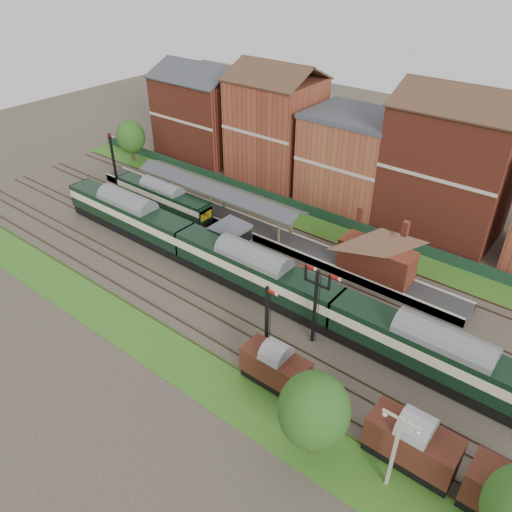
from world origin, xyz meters
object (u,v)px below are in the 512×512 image
Objects in this scene: platform_railcar at (163,197)px; goods_van_a at (276,367)px; signal_box at (231,236)px; semaphore_bracket at (316,302)px; dmu_train at (254,271)px.

goods_van_a is (30.41, -15.50, -0.16)m from platform_railcar.
signal_box is 19.78m from goods_van_a.
semaphore_bracket is (15.04, -5.75, 1.44)m from signal_box.
semaphore_bracket is 7.03m from goods_van_a.
signal_box is at bearing 159.08° from semaphore_bracket.
dmu_train is 3.75× the size of platform_railcar.
dmu_train is 10.31× the size of goods_van_a.
platform_railcar is (-20.86, 6.50, -0.50)m from dmu_train.
dmu_train is 13.14m from goods_van_a.
dmu_train is (5.93, -3.25, -0.53)m from signal_box.
goods_van_a is at bearing -43.30° from dmu_train.
dmu_train is (-9.11, 2.50, -1.97)m from semaphore_bracket.
signal_box is at bearing -12.29° from platform_railcar.
platform_railcar is at bearing 162.69° from dmu_train.
signal_box is 1.04× the size of goods_van_a.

